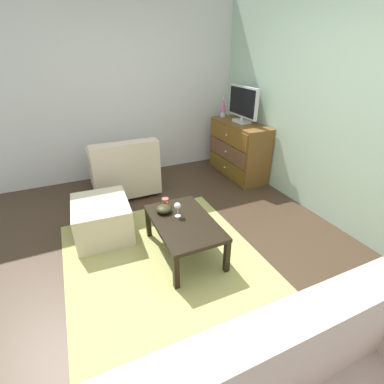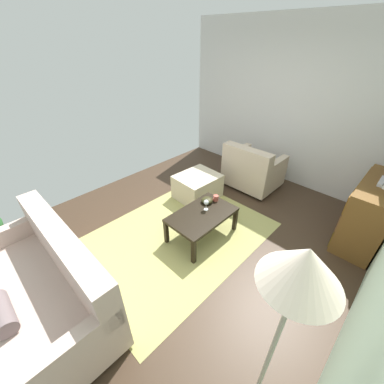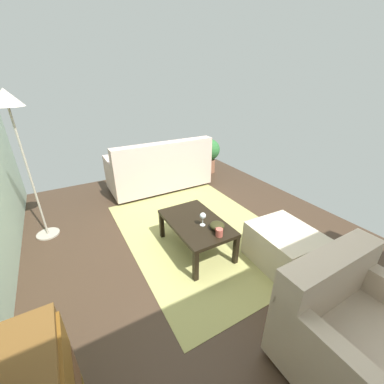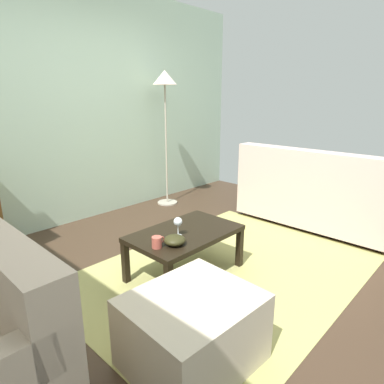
# 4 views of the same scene
# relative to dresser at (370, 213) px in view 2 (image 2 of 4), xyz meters

# --- Properties ---
(ground_plane) EXTENTS (5.44, 4.42, 0.05)m
(ground_plane) POSITION_rel_dresser_xyz_m (1.59, -1.66, -0.47)
(ground_plane) COLOR #3C2C1F
(wall_plain_left) EXTENTS (0.12, 4.42, 2.74)m
(wall_plain_left) POSITION_rel_dresser_xyz_m (-0.89, -1.66, 0.93)
(wall_plain_left) COLOR silver
(wall_plain_left) RESTS_ON ground_plane
(area_rug) EXTENTS (2.60, 1.90, 0.01)m
(area_rug) POSITION_rel_dresser_xyz_m (1.79, -1.86, -0.44)
(area_rug) COLOR tan
(area_rug) RESTS_ON ground_plane
(dresser) EXTENTS (1.15, 0.49, 0.89)m
(dresser) POSITION_rel_dresser_xyz_m (0.00, 0.00, 0.00)
(dresser) COLOR brown
(dresser) RESTS_ON ground_plane
(coffee_table) EXTENTS (0.92, 0.58, 0.39)m
(coffee_table) POSITION_rel_dresser_xyz_m (1.52, -1.62, -0.10)
(coffee_table) COLOR black
(coffee_table) RESTS_ON ground_plane
(wine_glass) EXTENTS (0.07, 0.07, 0.16)m
(wine_glass) POSITION_rel_dresser_xyz_m (1.42, -1.64, 0.07)
(wine_glass) COLOR silver
(wine_glass) RESTS_ON coffee_table
(mug) EXTENTS (0.11, 0.08, 0.08)m
(mug) POSITION_rel_dresser_xyz_m (1.16, -1.68, -0.01)
(mug) COLOR #AF5042
(mug) RESTS_ON coffee_table
(bowl_decorative) EXTENTS (0.17, 0.17, 0.07)m
(bowl_decorative) POSITION_rel_dresser_xyz_m (1.28, -1.74, -0.01)
(bowl_decorative) COLOR #2B2A13
(bowl_decorative) RESTS_ON coffee_table
(couch_large) EXTENTS (0.85, 1.79, 0.92)m
(couch_large) POSITION_rel_dresser_xyz_m (3.40, -1.95, -0.09)
(couch_large) COLOR #332319
(couch_large) RESTS_ON ground_plane
(armchair) EXTENTS (0.80, 0.90, 0.83)m
(armchair) POSITION_rel_dresser_xyz_m (-0.12, -1.87, -0.10)
(armchair) COLOR #332319
(armchair) RESTS_ON ground_plane
(ottoman) EXTENTS (0.73, 0.63, 0.42)m
(ottoman) POSITION_rel_dresser_xyz_m (0.84, -2.34, -0.23)
(ottoman) COLOR beige
(ottoman) RESTS_ON ground_plane
(standing_lamp) EXTENTS (0.32, 0.32, 1.80)m
(standing_lamp) POSITION_rel_dresser_xyz_m (2.75, -0.05, 1.10)
(standing_lamp) COLOR #A59E8C
(standing_lamp) RESTS_ON ground_plane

